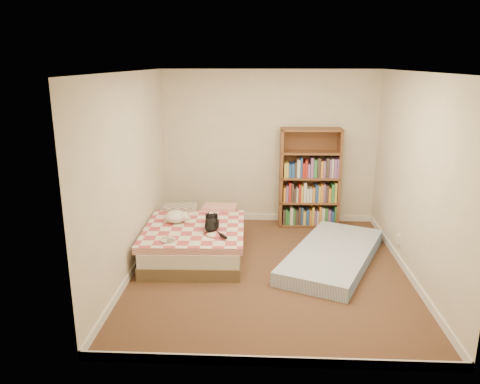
{
  "coord_description": "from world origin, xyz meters",
  "views": [
    {
      "loc": [
        -0.11,
        -5.59,
        2.63
      ],
      "look_at": [
        -0.4,
        0.3,
        0.97
      ],
      "focal_mm": 35.0,
      "sensor_mm": 36.0,
      "label": 1
    }
  ],
  "objects_px": {
    "bed": "(196,237)",
    "white_dog": "(177,217)",
    "floor_mattress": "(333,255)",
    "bookshelf": "(309,191)",
    "black_cat": "(212,224)"
  },
  "relations": [
    {
      "from": "floor_mattress",
      "to": "white_dog",
      "type": "relative_size",
      "value": 4.93
    },
    {
      "from": "bed",
      "to": "white_dog",
      "type": "distance_m",
      "value": 0.4
    },
    {
      "from": "bookshelf",
      "to": "white_dog",
      "type": "relative_size",
      "value": 3.8
    },
    {
      "from": "black_cat",
      "to": "bed",
      "type": "bearing_deg",
      "value": 130.63
    },
    {
      "from": "bed",
      "to": "floor_mattress",
      "type": "relative_size",
      "value": 0.9
    },
    {
      "from": "bed",
      "to": "floor_mattress",
      "type": "height_order",
      "value": "bed"
    },
    {
      "from": "bed",
      "to": "floor_mattress",
      "type": "distance_m",
      "value": 1.9
    },
    {
      "from": "bed",
      "to": "white_dog",
      "type": "bearing_deg",
      "value": 174.26
    },
    {
      "from": "bed",
      "to": "black_cat",
      "type": "height_order",
      "value": "black_cat"
    },
    {
      "from": "floor_mattress",
      "to": "bed",
      "type": "bearing_deg",
      "value": -163.64
    },
    {
      "from": "floor_mattress",
      "to": "white_dog",
      "type": "distance_m",
      "value": 2.21
    },
    {
      "from": "floor_mattress",
      "to": "white_dog",
      "type": "height_order",
      "value": "white_dog"
    },
    {
      "from": "floor_mattress",
      "to": "bookshelf",
      "type": "bearing_deg",
      "value": 121.1
    },
    {
      "from": "floor_mattress",
      "to": "black_cat",
      "type": "bearing_deg",
      "value": -156.53
    },
    {
      "from": "bookshelf",
      "to": "floor_mattress",
      "type": "xyz_separation_m",
      "value": [
        0.2,
        -1.51,
        -0.49
      ]
    }
  ]
}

